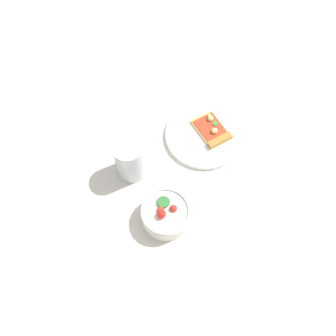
% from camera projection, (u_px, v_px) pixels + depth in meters
% --- Properties ---
extents(ground_plane, '(2.40, 2.40, 0.00)m').
position_uv_depth(ground_plane, '(191.00, 145.00, 0.90)').
color(ground_plane, beige).
rests_on(ground_plane, ground).
extents(plate, '(0.22, 0.22, 0.01)m').
position_uv_depth(plate, '(204.00, 135.00, 0.91)').
color(plate, white).
rests_on(plate, ground_plane).
extents(pizza_slice_main, '(0.13, 0.10, 0.02)m').
position_uv_depth(pizza_slice_main, '(213.00, 131.00, 0.90)').
color(pizza_slice_main, '#E5B256').
rests_on(pizza_slice_main, plate).
extents(salad_bowl, '(0.12, 0.12, 0.07)m').
position_uv_depth(salad_bowl, '(166.00, 214.00, 0.77)').
color(salad_bowl, white).
rests_on(salad_bowl, ground_plane).
extents(soda_glass, '(0.08, 0.08, 0.13)m').
position_uv_depth(soda_glass, '(130.00, 160.00, 0.81)').
color(soda_glass, silver).
rests_on(soda_glass, ground_plane).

